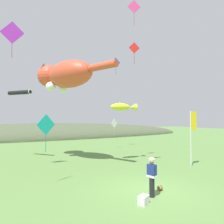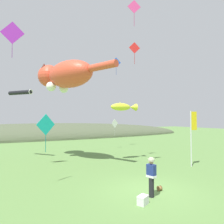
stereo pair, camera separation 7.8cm
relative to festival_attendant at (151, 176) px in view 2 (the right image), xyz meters
name	(u,v)px [view 2 (the right image)]	position (x,y,z in m)	size (l,w,h in m)	color
ground_plane	(149,191)	(0.30, 0.62, -0.95)	(120.00, 120.00, 0.00)	#5B8442
distant_hill_ridge	(36,138)	(-1.84, 31.43, -0.95)	(62.25, 13.72, 5.37)	#4C563D
festival_attendant	(151,176)	(0.00, 0.00, 0.00)	(0.36, 0.47, 1.77)	black
kite_spool	(159,188)	(0.84, 0.44, -0.83)	(0.17, 0.25, 0.25)	olive
picnic_cooler	(143,200)	(-0.81, -0.47, -0.77)	(0.59, 0.52, 0.36)	white
festival_banner_pole	(192,130)	(6.41, 3.30, 1.77)	(0.66, 0.08, 4.16)	silver
kite_giant_cat	(65,75)	(-1.76, 9.37, 6.29)	(4.56, 8.06, 2.64)	#E04C33
kite_fish_windsock	(124,107)	(2.68, 7.19, 3.61)	(2.42, 0.75, 0.74)	yellow
kite_tube_streamer	(20,93)	(-5.12, 11.76, 4.91)	(1.92, 2.14, 0.44)	black
kite_diamond_blue	(116,62)	(5.24, 13.36, 9.29)	(1.16, 0.18, 2.07)	blue
kite_diamond_violet	(12,33)	(-5.80, 6.94, 8.20)	(1.45, 0.36, 2.39)	purple
kite_diamond_white	(115,124)	(5.16, 13.58, 2.03)	(1.04, 0.40, 2.01)	white
kite_diamond_teal	(46,125)	(-4.11, 3.75, 2.28)	(1.04, 0.52, 2.05)	#19BFBF
kite_diamond_pink	(134,7)	(1.73, 4.03, 10.37)	(0.89, 0.34, 1.84)	#E53F8C
kite_diamond_red	(134,48)	(3.48, 6.68, 8.61)	(0.95, 0.27, 1.88)	red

